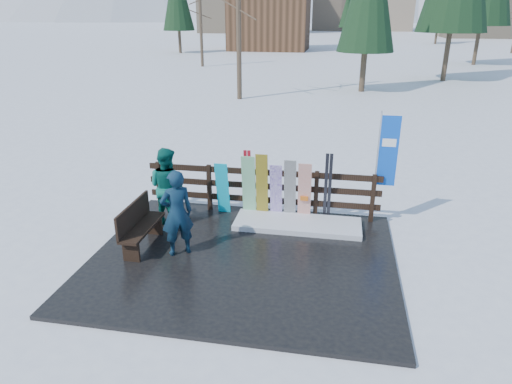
% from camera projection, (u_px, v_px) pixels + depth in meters
% --- Properties ---
extents(ground, '(700.00, 700.00, 0.00)m').
position_uv_depth(ground, '(243.00, 260.00, 9.17)').
color(ground, white).
rests_on(ground, ground).
extents(deck, '(6.00, 5.00, 0.08)m').
position_uv_depth(deck, '(243.00, 259.00, 9.15)').
color(deck, black).
rests_on(deck, ground).
extents(fence, '(5.60, 0.10, 1.15)m').
position_uv_depth(fence, '(262.00, 188.00, 10.91)').
color(fence, black).
rests_on(fence, deck).
extents(snow_patch, '(2.87, 1.00, 0.12)m').
position_uv_depth(snow_patch, '(297.00, 224.00, 10.42)').
color(snow_patch, white).
rests_on(snow_patch, deck).
extents(bench, '(0.41, 1.50, 0.97)m').
position_uv_depth(bench, '(139.00, 224.00, 9.36)').
color(bench, black).
rests_on(bench, deck).
extents(snowboard_0, '(0.30, 0.29, 1.32)m').
position_uv_depth(snowboard_0, '(223.00, 188.00, 10.86)').
color(snowboard_0, '#0AC9EA').
rests_on(snowboard_0, deck).
extents(snowboard_1, '(0.32, 0.24, 1.52)m').
position_uv_depth(snowboard_1, '(249.00, 186.00, 10.72)').
color(snowboard_1, silver).
rests_on(snowboard_1, deck).
extents(snowboard_2, '(0.28, 0.21, 1.59)m').
position_uv_depth(snowboard_2, '(262.00, 186.00, 10.65)').
color(snowboard_2, yellow).
rests_on(snowboard_2, deck).
extents(snowboard_3, '(0.28, 0.29, 1.36)m').
position_uv_depth(snowboard_3, '(276.00, 191.00, 10.64)').
color(snowboard_3, white).
rests_on(snowboard_3, deck).
extents(snowboard_4, '(0.28, 0.27, 1.49)m').
position_uv_depth(snowboard_4, '(290.00, 190.00, 10.56)').
color(snowboard_4, black).
rests_on(snowboard_4, deck).
extents(snowboard_5, '(0.30, 0.28, 1.43)m').
position_uv_depth(snowboard_5, '(304.00, 192.00, 10.51)').
color(snowboard_5, white).
rests_on(snowboard_5, deck).
extents(ski_pair_a, '(0.16, 0.18, 1.64)m').
position_uv_depth(ski_pair_a, '(248.00, 183.00, 10.76)').
color(ski_pair_a, '#A41422').
rests_on(ski_pair_a, deck).
extents(ski_pair_b, '(0.17, 0.29, 1.68)m').
position_uv_depth(ski_pair_b, '(328.00, 187.00, 10.44)').
color(ski_pair_b, black).
rests_on(ski_pair_b, deck).
extents(rental_flag, '(0.45, 0.04, 2.60)m').
position_uv_depth(rental_flag, '(385.00, 155.00, 10.14)').
color(rental_flag, silver).
rests_on(rental_flag, deck).
extents(person_front, '(0.78, 0.71, 1.78)m').
position_uv_depth(person_front, '(177.00, 213.00, 8.97)').
color(person_front, '#0F3445').
rests_on(person_front, deck).
extents(person_back, '(1.06, 0.94, 1.80)m').
position_uv_depth(person_back, '(167.00, 186.00, 10.32)').
color(person_back, '#0B5E51').
rests_on(person_back, deck).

